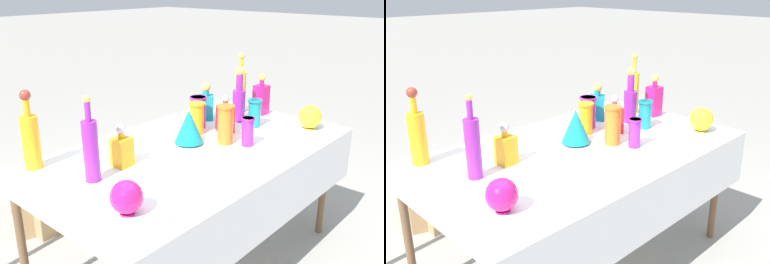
% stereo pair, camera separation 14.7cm
% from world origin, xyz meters
% --- Properties ---
extents(ground_plane, '(40.00, 40.00, 0.00)m').
position_xyz_m(ground_plane, '(0.00, 0.00, 0.00)').
color(ground_plane, gray).
extents(display_table, '(1.89, 1.07, 0.76)m').
position_xyz_m(display_table, '(0.00, -0.04, 0.70)').
color(display_table, white).
rests_on(display_table, ground).
extents(tall_bottle_0, '(0.08, 0.08, 0.37)m').
position_xyz_m(tall_bottle_0, '(0.59, 0.10, 0.91)').
color(tall_bottle_0, purple).
rests_on(tall_bottle_0, display_table).
extents(tall_bottle_1, '(0.09, 0.09, 0.40)m').
position_xyz_m(tall_bottle_1, '(-0.72, 0.43, 0.92)').
color(tall_bottle_1, orange).
rests_on(tall_bottle_1, display_table).
extents(tall_bottle_2, '(0.07, 0.07, 0.41)m').
position_xyz_m(tall_bottle_2, '(-0.61, 0.08, 0.92)').
color(tall_bottle_2, purple).
rests_on(tall_bottle_2, display_table).
extents(tall_bottle_3, '(0.08, 0.08, 0.43)m').
position_xyz_m(tall_bottle_3, '(0.77, 0.22, 0.93)').
color(tall_bottle_3, yellow).
rests_on(tall_bottle_3, display_table).
extents(square_decanter_0, '(0.14, 0.14, 0.25)m').
position_xyz_m(square_decanter_0, '(0.47, 0.29, 0.86)').
color(square_decanter_0, teal).
rests_on(square_decanter_0, display_table).
extents(square_decanter_1, '(0.09, 0.09, 0.29)m').
position_xyz_m(square_decanter_1, '(0.82, 0.08, 0.88)').
color(square_decanter_1, '#C61972').
rests_on(square_decanter_1, display_table).
extents(square_decanter_2, '(0.13, 0.13, 0.24)m').
position_xyz_m(square_decanter_2, '(0.35, 0.04, 0.85)').
color(square_decanter_2, red).
rests_on(square_decanter_2, display_table).
extents(square_decanter_3, '(0.10, 0.10, 0.22)m').
position_xyz_m(square_decanter_3, '(-0.41, 0.11, 0.85)').
color(square_decanter_3, orange).
rests_on(square_decanter_3, display_table).
extents(slender_vase_0, '(0.11, 0.11, 0.23)m').
position_xyz_m(slender_vase_0, '(0.19, -0.08, 0.88)').
color(slender_vase_0, orange).
rests_on(slender_vase_0, display_table).
extents(slender_vase_1, '(0.08, 0.08, 0.17)m').
position_xyz_m(slender_vase_1, '(0.25, -0.20, 0.85)').
color(slender_vase_1, purple).
rests_on(slender_vase_1, display_table).
extents(slender_vase_2, '(0.09, 0.09, 0.18)m').
position_xyz_m(slender_vase_2, '(0.56, -0.04, 0.86)').
color(slender_vase_2, teal).
rests_on(slender_vase_2, display_table).
extents(slender_vase_3, '(0.10, 0.10, 0.20)m').
position_xyz_m(slender_vase_3, '(0.21, 0.15, 0.87)').
color(slender_vase_3, orange).
rests_on(slender_vase_3, display_table).
extents(slender_vase_4, '(0.11, 0.11, 0.20)m').
position_xyz_m(slender_vase_4, '(0.31, 0.22, 0.87)').
color(slender_vase_4, purple).
rests_on(slender_vase_4, display_table).
extents(fluted_vase_0, '(0.17, 0.17, 0.20)m').
position_xyz_m(fluted_vase_0, '(0.05, 0.07, 0.87)').
color(fluted_vase_0, teal).
rests_on(fluted_vase_0, display_table).
extents(round_bowl_0, '(0.14, 0.14, 0.15)m').
position_xyz_m(round_bowl_0, '(-0.71, -0.28, 0.84)').
color(round_bowl_0, '#C61972').
rests_on(round_bowl_0, display_table).
extents(round_bowl_1, '(0.15, 0.15, 0.15)m').
position_xyz_m(round_bowl_1, '(0.75, -0.33, 0.84)').
color(round_bowl_1, yellow).
rests_on(round_bowl_1, display_table).
extents(price_tag_left, '(0.05, 0.03, 0.04)m').
position_xyz_m(price_tag_left, '(0.20, -0.48, 0.78)').
color(price_tag_left, white).
rests_on(price_tag_left, display_table).
extents(price_tag_center, '(0.05, 0.02, 0.04)m').
position_xyz_m(price_tag_center, '(-0.64, -0.44, 0.78)').
color(price_tag_center, white).
rests_on(price_tag_center, display_table).
extents(cardboard_box_behind_left, '(0.59, 0.53, 0.43)m').
position_xyz_m(cardboard_box_behind_left, '(-0.30, 1.11, 0.17)').
color(cardboard_box_behind_left, tan).
rests_on(cardboard_box_behind_left, ground).
extents(cardboard_box_behind_right, '(0.41, 0.34, 0.36)m').
position_xyz_m(cardboard_box_behind_right, '(-0.30, 1.05, 0.14)').
color(cardboard_box_behind_right, tan).
rests_on(cardboard_box_behind_right, ground).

